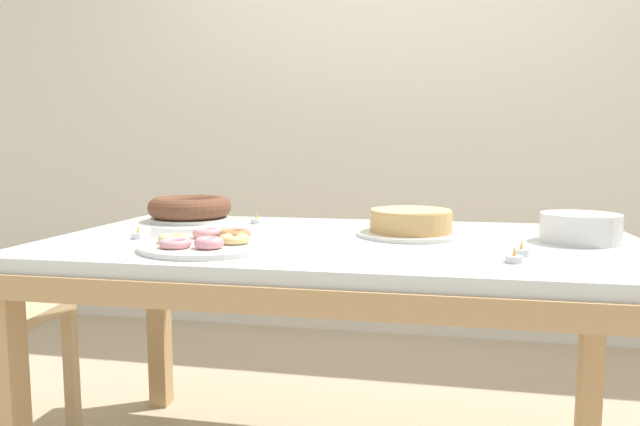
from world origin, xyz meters
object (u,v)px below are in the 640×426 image
Objects in this scene: pastry_platter at (209,243)px; tealight_near_cakes at (521,252)px; cake_golden_bundt at (190,209)px; tealight_right_edge at (257,221)px; tealight_left_edge at (600,230)px; cake_chocolate_round at (411,224)px; tealight_near_front at (138,235)px; tealight_centre at (514,258)px; plate_stack at (580,228)px.

pastry_platter is 0.78m from tealight_near_cakes.
tealight_right_edge is at bearing -6.12° from cake_golden_bundt.
tealight_right_edge is at bearing 178.99° from tealight_left_edge.
cake_chocolate_round is at bearing -18.49° from tealight_right_edge.
pastry_platter reaches higher than tealight_near_front.
tealight_left_edge is (1.35, -0.05, -0.03)m from cake_golden_bundt.
tealight_centre is (0.75, -0.04, -0.00)m from pastry_platter.
tealight_near_cakes is 0.92m from tealight_right_edge.
tealight_near_cakes is at bearing -3.55° from tealight_near_front.
pastry_platter is at bearing -156.16° from tealight_left_edge.
plate_stack is 0.39m from tealight_centre.
tealight_near_cakes is at bearing -24.03° from cake_golden_bundt.
cake_chocolate_round is 0.56m from tealight_right_edge.
tealight_right_edge is (-0.80, 0.44, 0.00)m from tealight_near_cakes.
tealight_near_front is (-0.26, 0.11, -0.00)m from pastry_platter.
tealight_near_front is (-0.23, -0.38, 0.00)m from tealight_right_edge.
cake_chocolate_round is at bearing 124.33° from tealight_centre.
tealight_centre is at bearing -28.66° from cake_golden_bundt.
cake_golden_bundt reaches higher than tealight_near_cakes.
pastry_platter is 1.68× the size of plate_stack.
tealight_near_cakes is 0.51m from tealight_left_edge.
cake_golden_bundt is 7.30× the size of tealight_right_edge.
plate_stack reaches higher than pastry_platter.
plate_stack is 0.22m from tealight_left_edge.
cake_chocolate_round is 1.08× the size of cake_golden_bundt.
pastry_platter is (-0.50, -0.31, -0.02)m from cake_chocolate_round.
plate_stack is 1.01m from tealight_right_edge.
pastry_platter is 0.75m from tealight_centre.
plate_stack is 1.24m from tealight_near_front.
tealight_centre is (1.03, -0.56, -0.03)m from cake_golden_bundt.
cake_golden_bundt reaches higher than tealight_right_edge.
cake_chocolate_round reaches higher than pastry_platter.
cake_golden_bundt reaches higher than cake_chocolate_round.
plate_stack is at bearing -118.52° from tealight_left_edge.
tealight_near_cakes is at bearing -128.41° from plate_stack.
tealight_near_front is 1.00× the size of tealight_centre.
pastry_platter reaches higher than tealight_near_cakes.
cake_chocolate_round is 0.89× the size of pastry_platter.
tealight_left_edge is at bearing 58.31° from tealight_centre.
tealight_right_edge is at bearing 58.36° from tealight_near_front.
tealight_left_edge is (0.29, 0.42, 0.00)m from tealight_near_cakes.
tealight_left_edge is at bearing 61.48° from plate_stack.
tealight_near_front is at bearing -171.96° from plate_stack.
tealight_near_front is at bearing -165.10° from cake_chocolate_round.
cake_golden_bundt is 0.83× the size of pastry_platter.
cake_golden_bundt is 1.35m from tealight_left_edge.
pastry_platter is 8.82× the size of tealight_near_front.
tealight_left_edge is (0.10, 0.19, -0.03)m from plate_stack.
cake_chocolate_round is 0.79m from tealight_near_front.
tealight_near_cakes is 1.04m from tealight_near_front.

